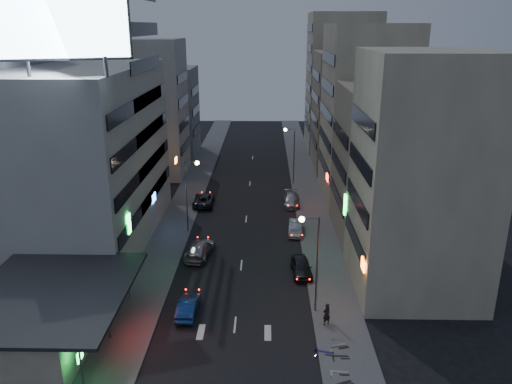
{
  "coord_description": "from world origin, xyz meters",
  "views": [
    {
      "loc": [
        2.26,
        -28.9,
        21.72
      ],
      "look_at": [
        1.28,
        20.33,
        5.28
      ],
      "focal_mm": 35.0,
      "sensor_mm": 36.0,
      "label": 1
    }
  ],
  "objects_px": {
    "parked_car_right_mid": "(296,228)",
    "person": "(327,314)",
    "road_car_silver": "(200,249)",
    "scooter_silver_a": "(349,364)",
    "parked_car_left": "(204,199)",
    "parked_car_right_far": "(292,200)",
    "scooter_silver_b": "(346,336)",
    "scooter_black_a": "(350,372)",
    "scooter_black_b": "(349,349)",
    "parked_car_right_near": "(301,267)",
    "road_car_blue": "(188,307)",
    "scooter_blue": "(335,346)"
  },
  "relations": [
    {
      "from": "scooter_black_a",
      "to": "scooter_silver_a",
      "type": "height_order",
      "value": "scooter_black_a"
    },
    {
      "from": "parked_car_right_mid",
      "to": "scooter_silver_a",
      "type": "xyz_separation_m",
      "value": [
        2.21,
        -23.21,
        -0.02
      ]
    },
    {
      "from": "parked_car_right_far",
      "to": "road_car_silver",
      "type": "xyz_separation_m",
      "value": [
        -9.82,
        -15.04,
        0.07
      ]
    },
    {
      "from": "parked_car_right_near",
      "to": "parked_car_right_far",
      "type": "height_order",
      "value": "parked_car_right_near"
    },
    {
      "from": "parked_car_right_mid",
      "to": "parked_car_left",
      "type": "height_order",
      "value": "parked_car_left"
    },
    {
      "from": "scooter_black_a",
      "to": "person",
      "type": "bearing_deg",
      "value": -16.13
    },
    {
      "from": "parked_car_right_mid",
      "to": "scooter_black_b",
      "type": "xyz_separation_m",
      "value": [
        2.48,
        -21.52,
        -0.04
      ]
    },
    {
      "from": "parked_car_right_far",
      "to": "road_car_silver",
      "type": "distance_m",
      "value": 17.96
    },
    {
      "from": "scooter_black_a",
      "to": "scooter_blue",
      "type": "height_order",
      "value": "scooter_black_a"
    },
    {
      "from": "parked_car_right_far",
      "to": "scooter_silver_a",
      "type": "bearing_deg",
      "value": -85.13
    },
    {
      "from": "road_car_silver",
      "to": "scooter_black_a",
      "type": "bearing_deg",
      "value": 131.72
    },
    {
      "from": "parked_car_left",
      "to": "scooter_silver_a",
      "type": "xyz_separation_m",
      "value": [
        13.41,
        -32.21,
        -0.06
      ]
    },
    {
      "from": "parked_car_left",
      "to": "road_car_silver",
      "type": "bearing_deg",
      "value": 93.67
    },
    {
      "from": "parked_car_right_near",
      "to": "scooter_silver_a",
      "type": "distance_m",
      "value": 13.9
    },
    {
      "from": "parked_car_left",
      "to": "scooter_silver_a",
      "type": "distance_m",
      "value": 34.89
    },
    {
      "from": "parked_car_right_mid",
      "to": "scooter_black_b",
      "type": "distance_m",
      "value": 21.66
    },
    {
      "from": "scooter_black_b",
      "to": "scooter_silver_b",
      "type": "distance_m",
      "value": 1.38
    },
    {
      "from": "person",
      "to": "scooter_silver_b",
      "type": "distance_m",
      "value": 2.6
    },
    {
      "from": "parked_car_right_near",
      "to": "road_car_silver",
      "type": "xyz_separation_m",
      "value": [
        -9.82,
        3.59,
        0.04
      ]
    },
    {
      "from": "person",
      "to": "parked_car_right_near",
      "type": "bearing_deg",
      "value": -110.73
    },
    {
      "from": "road_car_blue",
      "to": "scooter_black_a",
      "type": "relative_size",
      "value": 2.11
    },
    {
      "from": "scooter_black_a",
      "to": "scooter_silver_a",
      "type": "distance_m",
      "value": 0.84
    },
    {
      "from": "parked_car_right_mid",
      "to": "scooter_silver_b",
      "type": "height_order",
      "value": "parked_car_right_mid"
    },
    {
      "from": "parked_car_right_far",
      "to": "scooter_black_a",
      "type": "height_order",
      "value": "parked_car_right_far"
    },
    {
      "from": "parked_car_right_mid",
      "to": "person",
      "type": "distance_m",
      "value": 17.87
    },
    {
      "from": "parked_car_left",
      "to": "person",
      "type": "xyz_separation_m",
      "value": [
        12.54,
        -26.81,
        0.29
      ]
    },
    {
      "from": "road_car_silver",
      "to": "scooter_silver_a",
      "type": "distance_m",
      "value": 21.09
    },
    {
      "from": "parked_car_right_mid",
      "to": "parked_car_right_far",
      "type": "bearing_deg",
      "value": 95.32
    },
    {
      "from": "road_car_blue",
      "to": "road_car_silver",
      "type": "height_order",
      "value": "road_car_silver"
    },
    {
      "from": "scooter_silver_b",
      "to": "scooter_silver_a",
      "type": "bearing_deg",
      "value": 159.18
    },
    {
      "from": "scooter_black_a",
      "to": "scooter_blue",
      "type": "bearing_deg",
      "value": -10.93
    },
    {
      "from": "parked_car_right_near",
      "to": "parked_car_left",
      "type": "height_order",
      "value": "parked_car_right_near"
    },
    {
      "from": "road_car_silver",
      "to": "scooter_blue",
      "type": "height_order",
      "value": "road_car_silver"
    },
    {
      "from": "road_car_silver",
      "to": "scooter_black_a",
      "type": "height_order",
      "value": "road_car_silver"
    },
    {
      "from": "road_car_blue",
      "to": "scooter_black_a",
      "type": "bearing_deg",
      "value": 148.1
    },
    {
      "from": "parked_car_left",
      "to": "person",
      "type": "relative_size",
      "value": 2.91
    },
    {
      "from": "scooter_black_a",
      "to": "scooter_black_b",
      "type": "bearing_deg",
      "value": -30.76
    },
    {
      "from": "parked_car_right_near",
      "to": "road_car_blue",
      "type": "bearing_deg",
      "value": -147.96
    },
    {
      "from": "parked_car_right_near",
      "to": "parked_car_left",
      "type": "distance_m",
      "value": 21.61
    },
    {
      "from": "road_car_silver",
      "to": "person",
      "type": "bearing_deg",
      "value": 141.4
    },
    {
      "from": "scooter_silver_b",
      "to": "scooter_black_a",
      "type": "bearing_deg",
      "value": 159.5
    },
    {
      "from": "parked_car_right_far",
      "to": "road_car_silver",
      "type": "relative_size",
      "value": 0.91
    },
    {
      "from": "parked_car_left",
      "to": "scooter_silver_b",
      "type": "relative_size",
      "value": 2.56
    },
    {
      "from": "road_car_silver",
      "to": "person",
      "type": "relative_size",
      "value": 2.97
    },
    {
      "from": "parked_car_right_mid",
      "to": "parked_car_left",
      "type": "bearing_deg",
      "value": 146.54
    },
    {
      "from": "parked_car_left",
      "to": "road_car_silver",
      "type": "relative_size",
      "value": 0.98
    },
    {
      "from": "parked_car_right_mid",
      "to": "scooter_silver_b",
      "type": "bearing_deg",
      "value": -77.71
    },
    {
      "from": "person",
      "to": "road_car_silver",
      "type": "bearing_deg",
      "value": -76.78
    },
    {
      "from": "road_car_silver",
      "to": "scooter_silver_b",
      "type": "height_order",
      "value": "road_car_silver"
    },
    {
      "from": "parked_car_right_far",
      "to": "scooter_silver_b",
      "type": "relative_size",
      "value": 2.38
    }
  ]
}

